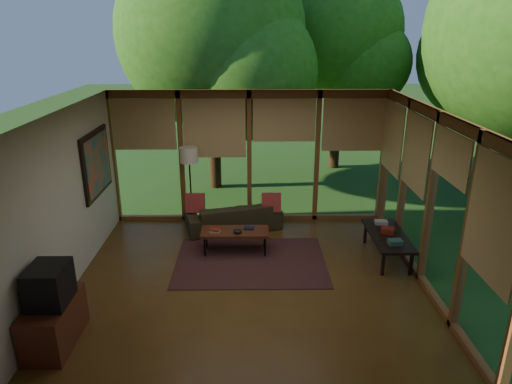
{
  "coord_description": "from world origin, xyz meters",
  "views": [
    {
      "loc": [
        0.02,
        -6.43,
        3.79
      ],
      "look_at": [
        0.11,
        0.7,
        1.25
      ],
      "focal_mm": 32.0,
      "sensor_mm": 36.0,
      "label": 1
    }
  ],
  "objects_px": {
    "television": "(49,285)",
    "coffee_table": "(235,232)",
    "side_console": "(388,237)",
    "sofa": "(234,216)",
    "media_cabinet": "(54,323)",
    "floor_lamp": "(189,160)"
  },
  "relations": [
    {
      "from": "sofa",
      "to": "floor_lamp",
      "type": "relative_size",
      "value": 1.13
    },
    {
      "from": "sofa",
      "to": "media_cabinet",
      "type": "height_order",
      "value": "media_cabinet"
    },
    {
      "from": "side_console",
      "to": "floor_lamp",
      "type": "bearing_deg",
      "value": 158.08
    },
    {
      "from": "coffee_table",
      "to": "side_console",
      "type": "relative_size",
      "value": 0.86
    },
    {
      "from": "sofa",
      "to": "coffee_table",
      "type": "relative_size",
      "value": 1.55
    },
    {
      "from": "sofa",
      "to": "coffee_table",
      "type": "xyz_separation_m",
      "value": [
        0.06,
        -1.03,
        0.12
      ]
    },
    {
      "from": "television",
      "to": "coffee_table",
      "type": "relative_size",
      "value": 0.46
    },
    {
      "from": "sofa",
      "to": "side_console",
      "type": "distance_m",
      "value": 3.01
    },
    {
      "from": "television",
      "to": "side_console",
      "type": "relative_size",
      "value": 0.39
    },
    {
      "from": "media_cabinet",
      "to": "side_console",
      "type": "xyz_separation_m",
      "value": [
        4.87,
        2.25,
        0.11
      ]
    },
    {
      "from": "sofa",
      "to": "media_cabinet",
      "type": "relative_size",
      "value": 1.86
    },
    {
      "from": "floor_lamp",
      "to": "coffee_table",
      "type": "xyz_separation_m",
      "value": [
        0.91,
        -1.19,
        -1.01
      ]
    },
    {
      "from": "coffee_table",
      "to": "floor_lamp",
      "type": "bearing_deg",
      "value": 127.61
    },
    {
      "from": "coffee_table",
      "to": "side_console",
      "type": "height_order",
      "value": "side_console"
    },
    {
      "from": "floor_lamp",
      "to": "media_cabinet",
      "type": "bearing_deg",
      "value": -109.37
    },
    {
      "from": "floor_lamp",
      "to": "sofa",
      "type": "bearing_deg",
      "value": -10.16
    },
    {
      "from": "sofa",
      "to": "television",
      "type": "xyz_separation_m",
      "value": [
        -2.13,
        -3.54,
        0.58
      ]
    },
    {
      "from": "media_cabinet",
      "to": "floor_lamp",
      "type": "relative_size",
      "value": 0.61
    },
    {
      "from": "floor_lamp",
      "to": "coffee_table",
      "type": "height_order",
      "value": "floor_lamp"
    },
    {
      "from": "television",
      "to": "floor_lamp",
      "type": "bearing_deg",
      "value": 70.9
    },
    {
      "from": "media_cabinet",
      "to": "television",
      "type": "bearing_deg",
      "value": 0.0
    },
    {
      "from": "floor_lamp",
      "to": "television",
      "type": "bearing_deg",
      "value": -109.1
    }
  ]
}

